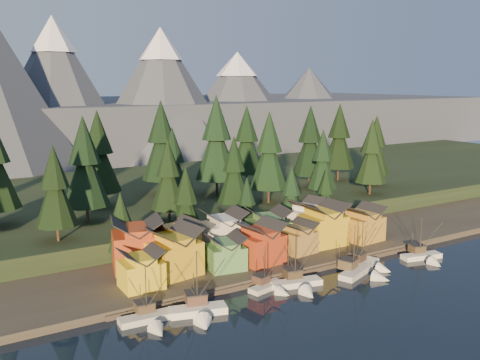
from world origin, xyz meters
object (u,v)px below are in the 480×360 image
house_front_0 (141,268)px  house_back_1 (176,240)px  boat_2 (270,281)px  boat_4 (362,266)px  boat_1 (199,303)px  boat_3 (299,278)px  house_back_0 (137,242)px  boat_6 (425,252)px  house_front_1 (173,250)px  boat_0 (150,313)px  boat_5 (368,258)px

house_front_0 → house_back_1: (12.10, 10.07, 0.93)m
boat_2 → boat_4: 21.63m
boat_1 → boat_3: bearing=19.2°
boat_3 → house_back_0: (-25.20, 24.08, 5.22)m
boat_6 → house_back_1: bearing=167.5°
house_front_1 → boat_4: bearing=-36.2°
boat_1 → house_front_1: size_ratio=1.16×
boat_4 → boat_1: bearing=158.1°
boat_1 → boat_6: (59.10, -0.27, -0.50)m
boat_0 → boat_4: 47.61m
boat_0 → boat_4: (47.56, -2.16, 0.28)m
boat_0 → boat_4: size_ratio=0.94×
boat_2 → house_front_1: size_ratio=0.89×
boat_2 → boat_5: size_ratio=0.85×
boat_6 → boat_1: bearing=-167.1°
boat_4 → house_back_0: bearing=126.3°
house_front_1 → house_back_0: 9.00m
boat_2 → house_back_0: (-19.48, 22.12, 5.44)m
boat_1 → house_front_1: 18.86m
boat_4 → boat_5: 5.66m
boat_5 → house_back_1: house_back_1 is taller
boat_3 → house_front_0: 31.68m
boat_0 → house_front_1: (11.87, 16.15, 4.80)m
house_back_0 → boat_2: bearing=-34.1°
boat_4 → boat_6: size_ratio=1.12×
boat_3 → boat_4: boat_4 is taller
boat_2 → boat_5: bearing=-15.7°
boat_4 → boat_3: bearing=152.6°
house_front_0 → boat_6: bearing=-12.0°
boat_5 → boat_6: size_ratio=1.06×
boat_3 → boat_5: size_ratio=1.03×
boat_3 → house_back_1: bearing=137.2°
boat_6 → house_front_1: size_ratio=0.98×
boat_1 → house_front_0: 15.86m
boat_5 → house_front_0: size_ratio=1.46×
boat_5 → house_front_1: size_ratio=1.05×
boat_5 → boat_6: (15.27, -2.93, -0.27)m
house_front_0 → house_front_1: bearing=23.0°
house_back_0 → house_back_1: bearing=9.9°
boat_1 → boat_5: 43.91m
boat_1 → house_front_1: house_front_1 is taller
boat_5 → house_front_1: bearing=140.9°
boat_0 → boat_4: bearing=0.8°
boat_3 → house_front_0: size_ratio=1.50×
house_front_1 → boat_1: bearing=-109.4°
house_front_1 → house_back_1: (3.66, 6.69, -0.28)m
house_front_1 → boat_3: bearing=-48.8°
house_front_0 → boat_1: bearing=-69.5°
boat_6 → house_back_1: (-52.16, 25.02, 4.53)m
boat_0 → house_front_0: boat_0 is taller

